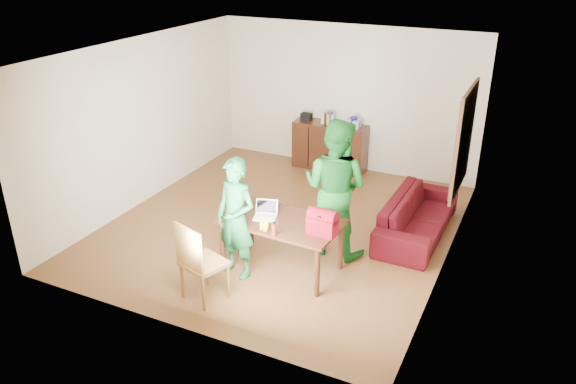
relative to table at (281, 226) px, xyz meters
The scene contains 10 objects.
room 1.50m from the table, 113.06° to the left, with size 5.20×5.70×2.90m.
table is the anchor object (origin of this frame).
chair 1.22m from the table, 118.56° to the right, with size 0.60×0.58×1.05m.
person_near 0.62m from the table, 141.68° to the right, with size 0.60×0.39×1.63m, color #145A27.
person_far 0.94m from the table, 59.14° to the left, with size 0.95×0.74×1.95m, color #13561B.
laptop 0.26m from the table, 167.33° to the right, with size 0.34×0.28×0.21m.
bananas 0.39m from the table, 99.54° to the right, with size 0.15×0.10×0.06m, color gold, non-canonical shape.
bottle 0.45m from the table, 76.90° to the right, with size 0.06×0.06×0.18m, color #541C13.
red_bag 0.67m from the table, 10.57° to the right, with size 0.36×0.21×0.27m, color maroon.
sofa 2.26m from the table, 50.74° to the left, with size 2.04×0.80×0.60m, color #40080A.
Camera 1 is at (3.40, -6.94, 4.11)m, focal length 35.00 mm.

